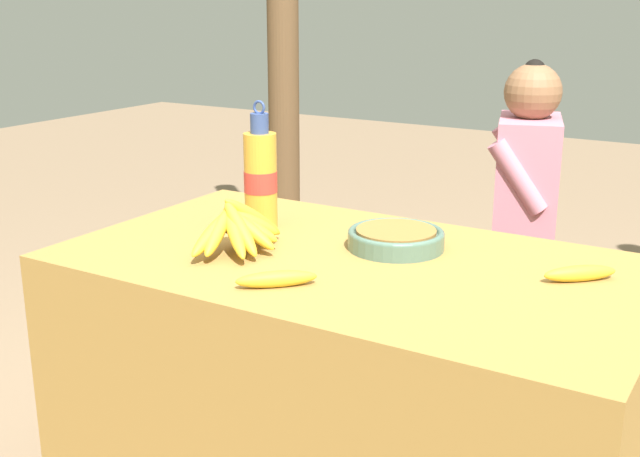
# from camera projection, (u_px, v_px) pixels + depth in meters

# --- Properties ---
(market_counter) EXTENTS (1.31, 0.75, 0.72)m
(market_counter) POSITION_uv_depth(u_px,v_px,m) (351.00, 402.00, 1.89)
(market_counter) COLOR olive
(market_counter) RESTS_ON ground_plane
(banana_bunch_ripe) EXTENTS (0.16, 0.29, 0.13)m
(banana_bunch_ripe) POSITION_uv_depth(u_px,v_px,m) (239.00, 227.00, 1.82)
(banana_bunch_ripe) COLOR #4C381E
(banana_bunch_ripe) RESTS_ON market_counter
(serving_bowl) EXTENTS (0.22, 0.22, 0.05)m
(serving_bowl) POSITION_uv_depth(u_px,v_px,m) (396.00, 238.00, 1.86)
(serving_bowl) COLOR #4C6B5B
(serving_bowl) RESTS_ON market_counter
(water_bottle) EXTENTS (0.08, 0.08, 0.32)m
(water_bottle) POSITION_uv_depth(u_px,v_px,m) (261.00, 178.00, 1.99)
(water_bottle) COLOR gold
(water_bottle) RESTS_ON market_counter
(loose_banana_front) EXTENTS (0.14, 0.14, 0.03)m
(loose_banana_front) POSITION_uv_depth(u_px,v_px,m) (276.00, 279.00, 1.61)
(loose_banana_front) COLOR gold
(loose_banana_front) RESTS_ON market_counter
(loose_banana_side) EXTENTS (0.14, 0.13, 0.03)m
(loose_banana_side) POSITION_uv_depth(u_px,v_px,m) (580.00, 273.00, 1.65)
(loose_banana_side) COLOR gold
(loose_banana_side) RESTS_ON market_counter
(wooden_bench) EXTENTS (1.37, 0.32, 0.39)m
(wooden_bench) POSITION_uv_depth(u_px,v_px,m) (539.00, 280.00, 2.82)
(wooden_bench) COLOR brown
(wooden_bench) RESTS_ON ground_plane
(seated_vendor) EXTENTS (0.46, 0.43, 1.08)m
(seated_vendor) POSITION_uv_depth(u_px,v_px,m) (512.00, 198.00, 2.75)
(seated_vendor) COLOR #564C60
(seated_vendor) RESTS_ON ground_plane
(support_post_near) EXTENTS (0.14, 0.14, 2.38)m
(support_post_near) POSITION_uv_depth(u_px,v_px,m) (283.00, 16.00, 3.57)
(support_post_near) COLOR brown
(support_post_near) RESTS_ON ground_plane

